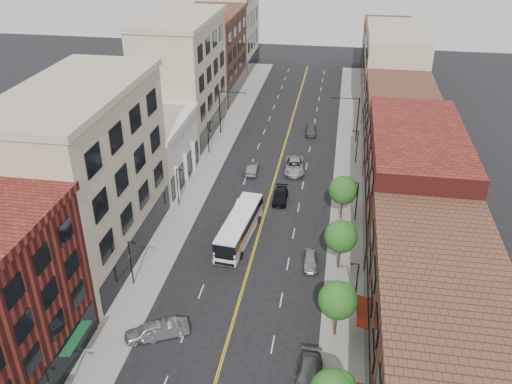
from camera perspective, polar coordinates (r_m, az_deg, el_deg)
The scene contains 33 objects.
ground at distance 48.35m, azimuth -3.48°, elevation -16.83°, with size 220.00×220.00×0.00m, color black.
sidewalk_left at distance 78.24m, azimuth -5.12°, elevation 2.55°, with size 4.00×110.00×0.15m, color gray.
sidewalk_right at distance 76.09m, azimuth 9.65°, elevation 1.44°, with size 4.00×110.00×0.15m, color gray.
bldg_l_tanoffice at distance 58.22m, azimuth -17.46°, elevation 1.37°, with size 10.00×22.00×18.00m, color tan.
bldg_l_white at distance 75.13m, azimuth -11.19°, elevation 4.25°, with size 10.00×14.00×8.00m, color silver.
bldg_l_far_a at distance 88.45m, azimuth -7.81°, elevation 11.76°, with size 10.00×20.00×18.00m, color tan.
bldg_l_far_b at distance 107.40m, azimuth -4.69°, elevation 14.13°, with size 10.00×20.00×15.00m, color brown.
bldg_l_far_c at distance 123.93m, azimuth -2.71°, elevation 17.36°, with size 10.00×16.00×20.00m, color tan.
bldg_r_near at distance 45.01m, azimuth 18.65°, elevation -14.09°, with size 10.00×26.00×10.00m, color brown.
bldg_r_mid at distance 64.18m, azimuth 16.17°, elevation 1.19°, with size 10.00×22.00×12.00m, color #5E1C18.
bldg_r_far_a at distance 83.70m, azimuth 14.85°, elevation 7.16°, with size 10.00×20.00×10.00m, color brown.
bldg_r_far_b at distance 102.96m, azimuth 14.22°, elevation 12.43°, with size 10.00×22.00×14.00m, color tan.
bldg_r_far_c at distance 122.63m, azimuth 13.61°, elevation 14.33°, with size 10.00×18.00×11.00m, color brown.
tree_r_1 at distance 47.82m, azimuth 8.72°, elevation -11.08°, with size 3.40×3.40×5.59m.
tree_r_2 at distance 55.90m, azimuth 9.03°, elevation -4.55°, with size 3.40×3.40×5.59m.
tree_r_3 at distance 64.52m, azimuth 9.25°, elevation 0.28°, with size 3.40×3.40×5.59m.
lamp_l_1 at distance 55.06m, azimuth -13.02°, elevation -7.03°, with size 0.81×0.55×5.05m.
lamp_l_2 at distance 67.78m, azimuth -8.24°, elevation 0.73°, with size 0.81×0.55×5.05m.
lamp_l_3 at distance 81.66m, azimuth -5.02°, elevation 5.96°, with size 0.81×0.55×5.05m.
lamp_r_1 at distance 51.67m, azimuth 10.51°, elevation -9.42°, with size 0.81×0.55×5.05m.
lamp_r_2 at distance 65.06m, azimuth 10.54°, elevation -0.75°, with size 0.81×0.55×5.05m.
lamp_r_3 at distance 79.42m, azimuth 10.56°, elevation 4.88°, with size 0.81×0.55×5.05m.
signal_mast_left at distance 88.14m, azimuth -3.38°, elevation 8.93°, with size 4.49×0.18×7.20m.
signal_mast_right at distance 86.20m, azimuth 10.21°, elevation 8.06°, with size 4.49×0.18×7.20m.
city_bus at distance 61.30m, azimuth -1.75°, elevation -3.58°, with size 3.60×11.60×2.93m.
car_angle_a at distance 50.31m, azimuth -11.30°, elevation -14.14°, with size 1.68×4.17×1.42m, color #B0B3B9.
car_angle_b at distance 50.20m, azimuth -9.55°, elevation -14.07°, with size 1.46×4.20×1.38m, color #97989E.
car_parked_mid at distance 45.98m, azimuth 5.56°, elevation -18.67°, with size 2.06×5.06×1.47m, color #515156.
car_parked_far at distance 57.91m, azimuth 5.72°, elevation -7.16°, with size 1.55×3.84×1.31m, color #95979C.
car_lane_behind at distance 76.34m, azimuth -0.35°, elevation 2.48°, with size 1.42×4.08×1.35m, color #54555A.
car_lane_a at distance 69.40m, azimuth 2.58°, elevation -0.44°, with size 1.85×4.55×1.32m, color black.
car_lane_b at distance 76.98m, azimuth 4.05°, elevation 2.76°, with size 2.74×5.93×1.65m, color #ACAEB4.
car_lane_c at distance 89.55m, azimuth 5.79°, elevation 6.47°, with size 1.69×4.19×1.43m, color #49494D.
Camera 1 is at (8.26, -32.83, 34.52)m, focal length 38.00 mm.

